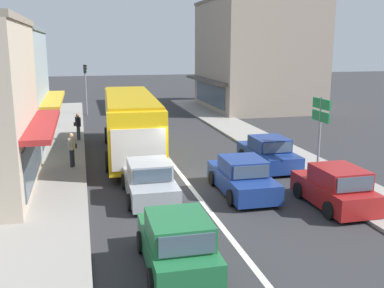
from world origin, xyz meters
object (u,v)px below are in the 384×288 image
(hatchback_queue_gap_filler, at_px, (177,244))
(traffic_light_downstreet, at_px, (85,81))
(sedan_behind_bus_mid, at_px, (149,181))
(pedestrian_browsing_midblock, at_px, (78,125))
(pedestrian_with_handbag_near, at_px, (72,148))
(parked_hatchback_kerb_front, at_px, (335,188))
(parked_sedan_kerb_second, at_px, (268,153))
(directional_road_sign, at_px, (321,117))
(sedan_adjacent_lane_lead, at_px, (242,177))
(city_bus, at_px, (130,121))

(hatchback_queue_gap_filler, xyz_separation_m, traffic_light_downstreet, (-1.84, 27.77, 2.15))
(sedan_behind_bus_mid, xyz_separation_m, pedestrian_browsing_midblock, (-2.66, 11.06, 0.40))
(pedestrian_with_handbag_near, bearing_deg, parked_hatchback_kerb_front, -38.66)
(parked_sedan_kerb_second, distance_m, directional_road_sign, 3.30)
(sedan_behind_bus_mid, relative_size, directional_road_sign, 1.17)
(parked_hatchback_kerb_front, bearing_deg, sedan_adjacent_lane_lead, 141.18)
(hatchback_queue_gap_filler, distance_m, parked_hatchback_kerb_front, 7.29)
(hatchback_queue_gap_filler, height_order, parked_hatchback_kerb_front, same)
(pedestrian_with_handbag_near, relative_size, pedestrian_browsing_midblock, 1.00)
(city_bus, distance_m, sedan_behind_bus_mid, 7.07)
(city_bus, height_order, pedestrian_browsing_midblock, city_bus)
(sedan_behind_bus_mid, height_order, parked_sedan_kerb_second, same)
(city_bus, relative_size, pedestrian_with_handbag_near, 6.73)
(sedan_behind_bus_mid, bearing_deg, parked_hatchback_kerb_front, -22.37)
(sedan_adjacent_lane_lead, bearing_deg, hatchback_queue_gap_filler, -124.94)
(sedan_behind_bus_mid, height_order, traffic_light_downstreet, traffic_light_downstreet)
(city_bus, height_order, sedan_adjacent_lane_lead, city_bus)
(pedestrian_with_handbag_near, bearing_deg, pedestrian_browsing_midblock, 87.44)
(city_bus, distance_m, sedan_adjacent_lane_lead, 8.29)
(sedan_behind_bus_mid, bearing_deg, pedestrian_browsing_midblock, 103.53)
(hatchback_queue_gap_filler, bearing_deg, traffic_light_downstreet, 93.80)
(directional_road_sign, xyz_separation_m, pedestrian_browsing_midblock, (-10.39, 10.12, -1.64))
(city_bus, xyz_separation_m, directional_road_sign, (7.65, -6.02, 0.82))
(sedan_behind_bus_mid, distance_m, traffic_light_downstreet, 22.13)
(directional_road_sign, bearing_deg, hatchback_queue_gap_filler, -139.26)
(hatchback_queue_gap_filler, relative_size, sedan_adjacent_lane_lead, 0.88)
(sedan_behind_bus_mid, xyz_separation_m, parked_hatchback_kerb_front, (6.42, -2.64, 0.05))
(city_bus, distance_m, pedestrian_with_handbag_near, 3.78)
(hatchback_queue_gap_filler, height_order, sedan_adjacent_lane_lead, hatchback_queue_gap_filler)
(directional_road_sign, distance_m, pedestrian_with_handbag_near, 11.48)
(traffic_light_downstreet, distance_m, pedestrian_browsing_midblock, 11.04)
(parked_hatchback_kerb_front, height_order, pedestrian_browsing_midblock, pedestrian_browsing_midblock)
(sedan_adjacent_lane_lead, distance_m, pedestrian_browsing_midblock, 13.11)
(sedan_adjacent_lane_lead, height_order, pedestrian_with_handbag_near, pedestrian_with_handbag_near)
(city_bus, distance_m, parked_hatchback_kerb_front, 11.56)
(parked_hatchback_kerb_front, height_order, traffic_light_downstreet, traffic_light_downstreet)
(sedan_behind_bus_mid, height_order, parked_hatchback_kerb_front, parked_hatchback_kerb_front)
(pedestrian_browsing_midblock, bearing_deg, sedan_behind_bus_mid, -76.47)
(parked_hatchback_kerb_front, bearing_deg, sedan_behind_bus_mid, 157.63)
(hatchback_queue_gap_filler, xyz_separation_m, directional_road_sign, (7.86, 6.77, 1.99))
(hatchback_queue_gap_filler, relative_size, pedestrian_browsing_midblock, 2.28)
(hatchback_queue_gap_filler, height_order, pedestrian_with_handbag_near, pedestrian_with_handbag_near)
(parked_hatchback_kerb_front, xyz_separation_m, directional_road_sign, (1.31, 3.58, 1.99))
(sedan_adjacent_lane_lead, distance_m, directional_road_sign, 4.76)
(hatchback_queue_gap_filler, bearing_deg, pedestrian_browsing_midblock, 98.51)
(parked_sedan_kerb_second, distance_m, traffic_light_downstreet, 20.69)
(sedan_adjacent_lane_lead, height_order, traffic_light_downstreet, traffic_light_downstreet)
(parked_hatchback_kerb_front, bearing_deg, city_bus, 123.42)
(city_bus, relative_size, hatchback_queue_gap_filler, 2.95)
(city_bus, bearing_deg, sedan_behind_bus_mid, -90.65)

